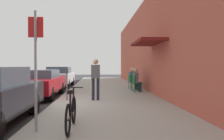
% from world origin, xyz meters
% --- Properties ---
extents(ground_plane, '(60.00, 60.00, 0.00)m').
position_xyz_m(ground_plane, '(0.00, 0.00, 0.00)').
color(ground_plane, '#2D2D30').
extents(sidewalk_slab, '(4.50, 32.00, 0.12)m').
position_xyz_m(sidewalk_slab, '(2.25, 2.00, 0.06)').
color(sidewalk_slab, '#9E9B93').
rests_on(sidewalk_slab, ground_plane).
extents(building_facade, '(1.40, 32.00, 5.49)m').
position_xyz_m(building_facade, '(4.65, 1.99, 2.74)').
color(building_facade, '#BC5442').
rests_on(building_facade, ground_plane).
extents(parked_car_1, '(1.80, 4.40, 1.34)m').
position_xyz_m(parked_car_1, '(-1.10, 2.34, 0.71)').
color(parked_car_1, maroon).
rests_on(parked_car_1, ground_plane).
extents(parked_car_2, '(1.80, 4.40, 1.47)m').
position_xyz_m(parked_car_2, '(-1.10, 7.72, 0.76)').
color(parked_car_2, '#B7B7BC').
rests_on(parked_car_2, ground_plane).
extents(parking_meter, '(0.12, 0.10, 1.32)m').
position_xyz_m(parking_meter, '(0.45, 0.51, 0.89)').
color(parking_meter, slate).
rests_on(parking_meter, sidewalk_slab).
extents(street_sign, '(0.32, 0.06, 2.60)m').
position_xyz_m(street_sign, '(0.40, -3.85, 1.64)').
color(street_sign, gray).
rests_on(street_sign, sidewalk_slab).
extents(bicycle_0, '(0.46, 1.71, 0.90)m').
position_xyz_m(bicycle_0, '(1.13, -3.73, 0.48)').
color(bicycle_0, black).
rests_on(bicycle_0, sidewalk_slab).
extents(bicycle_1, '(0.46, 1.71, 0.90)m').
position_xyz_m(bicycle_1, '(1.14, -3.74, 0.48)').
color(bicycle_1, black).
rests_on(bicycle_1, sidewalk_slab).
extents(cafe_chair_0, '(0.49, 0.49, 0.87)m').
position_xyz_m(cafe_chair_0, '(3.77, 3.10, 0.62)').
color(cafe_chair_0, '#14592D').
rests_on(cafe_chair_0, sidewalk_slab).
extents(seated_patron_0, '(0.46, 0.39, 1.29)m').
position_xyz_m(seated_patron_0, '(3.83, 3.11, 0.82)').
color(seated_patron_0, '#232838').
rests_on(seated_patron_0, sidewalk_slab).
extents(cafe_chair_1, '(0.50, 0.50, 0.87)m').
position_xyz_m(cafe_chair_1, '(3.77, 3.92, 0.62)').
color(cafe_chair_1, '#14592D').
rests_on(cafe_chair_1, sidewalk_slab).
extents(seated_patron_1, '(0.47, 0.41, 1.29)m').
position_xyz_m(seated_patron_1, '(3.83, 3.91, 0.82)').
color(seated_patron_1, '#232838').
rests_on(seated_patron_1, sidewalk_slab).
extents(cafe_chair_2, '(0.51, 0.51, 0.87)m').
position_xyz_m(cafe_chair_2, '(3.77, 4.61, 0.62)').
color(cafe_chair_2, '#14592D').
rests_on(cafe_chair_2, sidewalk_slab).
extents(seated_patron_2, '(0.48, 0.42, 1.29)m').
position_xyz_m(seated_patron_2, '(3.83, 4.62, 0.82)').
color(seated_patron_2, '#232838').
rests_on(seated_patron_2, sidewalk_slab).
extents(pedestrian_standing, '(0.36, 0.22, 1.70)m').
position_xyz_m(pedestrian_standing, '(1.63, 0.44, 1.12)').
color(pedestrian_standing, '#232838').
rests_on(pedestrian_standing, sidewalk_slab).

